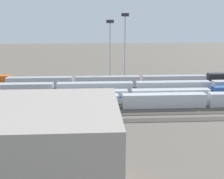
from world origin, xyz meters
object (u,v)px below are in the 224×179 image
train_on_track_1 (137,81)px  light_mast_2 (110,42)px  train_on_track_5 (163,95)px  light_mast_0 (125,39)px  train_on_track_6 (164,100)px  train_on_track_4 (95,90)px

train_on_track_1 → light_mast_2: (9.31, -8.19, 13.25)m
train_on_track_5 → light_mast_0: (8.52, -27.93, 14.55)m
train_on_track_6 → light_mast_2: size_ratio=3.03×
train_on_track_4 → light_mast_0: (-11.45, -22.93, 14.04)m
train_on_track_4 → train_on_track_6: size_ratio=1.68×
train_on_track_1 → train_on_track_5: size_ratio=1.36×
train_on_track_4 → light_mast_2: light_mast_2 is taller
train_on_track_1 → light_mast_0: bearing=-64.8°
train_on_track_4 → train_on_track_5: 20.59m
train_on_track_4 → light_mast_0: 29.22m
train_on_track_4 → light_mast_0: light_mast_0 is taller
train_on_track_1 → train_on_track_5: 20.57m
light_mast_0 → light_mast_2: light_mast_0 is taller
train_on_track_6 → light_mast_2: 38.11m
train_on_track_4 → train_on_track_6: (-19.02, 10.00, -0.60)m
train_on_track_1 → light_mast_2: size_ratio=3.84×
train_on_track_6 → light_mast_0: size_ratio=2.75×
light_mast_0 → light_mast_2: bearing=-2.7°
train_on_track_4 → train_on_track_5: train_on_track_4 is taller
train_on_track_1 → train_on_track_6: 25.29m
train_on_track_4 → train_on_track_5: size_ratio=1.80×
train_on_track_4 → train_on_track_6: 21.50m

